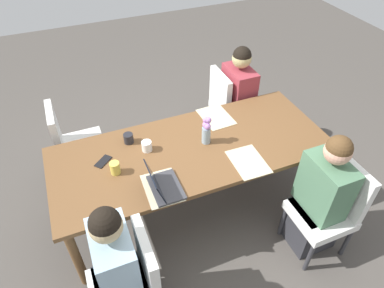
{
  "coord_description": "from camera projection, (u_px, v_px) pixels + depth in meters",
  "views": [
    {
      "loc": [
        -0.82,
        -2.01,
        2.7
      ],
      "look_at": [
        0.0,
        0.0,
        0.8
      ],
      "focal_mm": 32.04,
      "sensor_mm": 36.0,
      "label": 1
    }
  ],
  "objects": [
    {
      "name": "laptop_near_left_mid",
      "position": [
        163.0,
        185.0,
        2.55
      ],
      "size": [
        0.22,
        0.32,
        0.21
      ],
      "color": "#38383D",
      "rests_on": "dining_table"
    },
    {
      "name": "coffee_mug_near_right",
      "position": [
        115.0,
        168.0,
        2.67
      ],
      "size": [
        0.08,
        0.08,
        0.11
      ],
      "primitive_type": "cylinder",
      "color": "#DBC64C",
      "rests_on": "dining_table"
    },
    {
      "name": "coffee_mug_near_left",
      "position": [
        129.0,
        138.0,
        2.95
      ],
      "size": [
        0.08,
        0.08,
        0.09
      ],
      "primitive_type": "cylinder",
      "color": "#232328",
      "rests_on": "dining_table"
    },
    {
      "name": "chair_near_left_mid",
      "position": [
        133.0,
        280.0,
        2.3
      ],
      "size": [
        0.44,
        0.44,
        0.9
      ],
      "color": "silver",
      "rests_on": "ground_plane"
    },
    {
      "name": "coffee_mug_centre_left",
      "position": [
        147.0,
        146.0,
        2.88
      ],
      "size": [
        0.09,
        0.09,
        0.09
      ],
      "primitive_type": "cylinder",
      "color": "white",
      "rests_on": "dining_table"
    },
    {
      "name": "chair_near_left_far",
      "position": [
        331.0,
        205.0,
        2.77
      ],
      "size": [
        0.44,
        0.44,
        0.9
      ],
      "color": "silver",
      "rests_on": "ground_plane"
    },
    {
      "name": "flower_vase",
      "position": [
        206.0,
        130.0,
        2.89
      ],
      "size": [
        0.08,
        0.09,
        0.26
      ],
      "color": "#8EA8B7",
      "rests_on": "dining_table"
    },
    {
      "name": "placemat_far_left_near",
      "position": [
        216.0,
        117.0,
        3.25
      ],
      "size": [
        0.28,
        0.37,
        0.0
      ],
      "primitive_type": "cube",
      "rotation": [
        0.0,
        0.0,
        -1.52
      ],
      "color": "beige",
      "rests_on": "dining_table"
    },
    {
      "name": "chair_far_left_near",
      "position": [
        229.0,
        104.0,
        3.85
      ],
      "size": [
        0.44,
        0.44,
        0.9
      ],
      "color": "silver",
      "rests_on": "ground_plane"
    },
    {
      "name": "person_near_left_far",
      "position": [
        319.0,
        201.0,
        2.77
      ],
      "size": [
        0.36,
        0.4,
        1.19
      ],
      "color": "#2D2D33",
      "rests_on": "ground_plane"
    },
    {
      "name": "placemat_near_left_mid",
      "position": [
        162.0,
        188.0,
        2.58
      ],
      "size": [
        0.27,
        0.37,
        0.0
      ],
      "primitive_type": "cube",
      "rotation": [
        0.0,
        0.0,
        1.54
      ],
      "color": "beige",
      "rests_on": "dining_table"
    },
    {
      "name": "dining_table",
      "position": [
        192.0,
        154.0,
        2.97
      ],
      "size": [
        2.38,
        0.97,
        0.75
      ],
      "color": "brown",
      "rests_on": "ground_plane"
    },
    {
      "name": "person_near_left_mid",
      "position": [
        119.0,
        274.0,
        2.3
      ],
      "size": [
        0.36,
        0.4,
        1.19
      ],
      "color": "#2D2D33",
      "rests_on": "ground_plane"
    },
    {
      "name": "placemat_near_left_far",
      "position": [
        248.0,
        162.0,
        2.79
      ],
      "size": [
        0.27,
        0.37,
        0.0
      ],
      "primitive_type": "cube",
      "rotation": [
        0.0,
        0.0,
        1.54
      ],
      "color": "beige",
      "rests_on": "dining_table"
    },
    {
      "name": "ground_plane",
      "position": [
        192.0,
        204.0,
        3.41
      ],
      "size": [
        10.0,
        10.0,
        0.0
      ],
      "primitive_type": "plane",
      "color": "#4C4742"
    },
    {
      "name": "chair_far_right_near",
      "position": [
        72.0,
        142.0,
        3.36
      ],
      "size": [
        0.44,
        0.44,
        0.9
      ],
      "color": "silver",
      "rests_on": "ground_plane"
    },
    {
      "name": "person_far_left_near",
      "position": [
        237.0,
        103.0,
        3.81
      ],
      "size": [
        0.36,
        0.4,
        1.19
      ],
      "color": "#2D2D33",
      "rests_on": "ground_plane"
    },
    {
      "name": "phone_black",
      "position": [
        103.0,
        161.0,
        2.79
      ],
      "size": [
        0.16,
        0.15,
        0.01
      ],
      "primitive_type": "cube",
      "rotation": [
        0.0,
        0.0,
        0.72
      ],
      "color": "black",
      "rests_on": "dining_table"
    }
  ]
}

